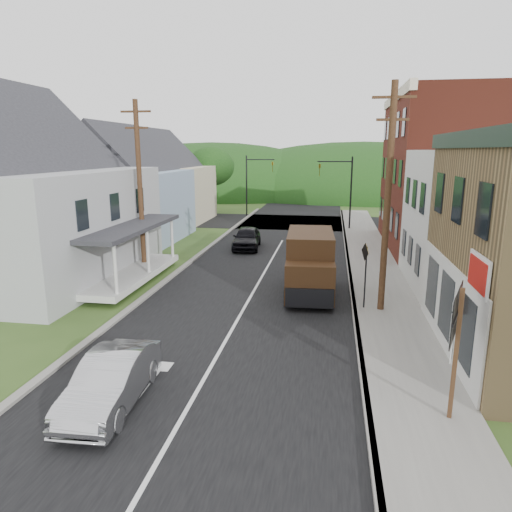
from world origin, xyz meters
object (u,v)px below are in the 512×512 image
at_px(delivery_van, 310,264).
at_px(warning_sign, 365,266).
at_px(route_sign_cluster, 456,335).
at_px(silver_sedan, 111,381).
at_px(dark_sedan, 247,238).

bearing_deg(delivery_van, warning_sign, -41.63).
relative_size(delivery_van, route_sign_cluster, 1.58).
relative_size(delivery_van, warning_sign, 1.90).
height_order(silver_sedan, warning_sign, warning_sign).
distance_m(dark_sedan, route_sign_cluster, 21.01).
relative_size(silver_sedan, route_sign_cluster, 1.23).
height_order(dark_sedan, route_sign_cluster, route_sign_cluster).
bearing_deg(route_sign_cluster, silver_sedan, -156.14).
bearing_deg(dark_sedan, silver_sedan, -94.48).
bearing_deg(route_sign_cluster, dark_sedan, 133.85).
xyz_separation_m(dark_sedan, route_sign_cluster, (8.53, -19.14, 1.55)).
relative_size(dark_sedan, route_sign_cluster, 1.29).
bearing_deg(warning_sign, route_sign_cluster, -95.60).
bearing_deg(route_sign_cluster, delivery_van, 131.54).
xyz_separation_m(dark_sedan, delivery_van, (4.69, -9.48, 0.72)).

